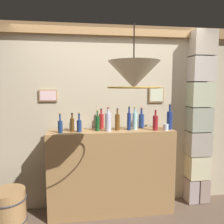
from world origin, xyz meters
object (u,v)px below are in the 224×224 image
(glass_tumbler_shot, at_px, (72,126))
(pendant_lamp, at_px, (134,75))
(liquor_bottle_sherry, at_px, (101,121))
(wooden_barrel, at_px, (9,210))
(liquor_bottle_amaro, at_px, (108,122))
(liquor_bottle_port, at_px, (169,120))
(liquor_bottle_vermouth, at_px, (60,126))
(liquor_bottle_tequila, at_px, (97,123))
(liquor_bottle_vodka, at_px, (155,123))
(liquor_bottle_whiskey, at_px, (129,121))
(glass_tumbler_highball, at_px, (117,125))
(liquor_bottle_mezcal, at_px, (72,124))
(liquor_bottle_scotch, at_px, (117,122))
(liquor_bottle_rye, at_px, (141,120))
(glass_tumbler_rocks, at_px, (166,127))
(liquor_bottle_rum, at_px, (135,120))
(liquor_bottle_bourbon, at_px, (79,125))

(glass_tumbler_shot, distance_m, pendant_lamp, 1.35)
(liquor_bottle_sherry, distance_m, wooden_barrel, 1.57)
(liquor_bottle_amaro, bearing_deg, liquor_bottle_port, 0.50)
(liquor_bottle_vermouth, xyz_separation_m, liquor_bottle_tequila, (0.47, 0.07, 0.02))
(pendant_lamp, bearing_deg, liquor_bottle_vodka, 59.55)
(liquor_bottle_whiskey, xyz_separation_m, glass_tumbler_highball, (-0.14, 0.12, -0.08))
(liquor_bottle_amaro, bearing_deg, liquor_bottle_mezcal, 175.76)
(glass_tumbler_shot, bearing_deg, liquor_bottle_whiskey, -8.70)
(liquor_bottle_port, height_order, wooden_barrel, liquor_bottle_port)
(wooden_barrel, bearing_deg, liquor_bottle_vodka, 3.77)
(liquor_bottle_scotch, relative_size, liquor_bottle_port, 0.86)
(liquor_bottle_rye, bearing_deg, liquor_bottle_port, -27.19)
(liquor_bottle_scotch, bearing_deg, glass_tumbler_rocks, -10.18)
(liquor_bottle_rum, relative_size, liquor_bottle_amaro, 0.98)
(liquor_bottle_tequila, height_order, glass_tumbler_rocks, liquor_bottle_tequila)
(liquor_bottle_sherry, xyz_separation_m, glass_tumbler_shot, (-0.39, -0.04, -0.05))
(liquor_bottle_scotch, distance_m, liquor_bottle_vermouth, 0.74)
(liquor_bottle_vodka, distance_m, glass_tumbler_rocks, 0.15)
(liquor_bottle_rum, relative_size, wooden_barrel, 0.62)
(liquor_bottle_vodka, height_order, liquor_bottle_tequila, liquor_bottle_tequila)
(liquor_bottle_tequila, xyz_separation_m, glass_tumbler_rocks, (0.89, -0.11, -0.06))
(liquor_bottle_vodka, xyz_separation_m, glass_tumbler_shot, (-1.09, 0.18, -0.05))
(liquor_bottle_mezcal, xyz_separation_m, liquor_bottle_port, (1.30, -0.03, 0.03))
(liquor_bottle_tequila, bearing_deg, glass_tumbler_highball, 20.97)
(liquor_bottle_port, bearing_deg, liquor_bottle_whiskey, 177.91)
(liquor_bottle_sherry, bearing_deg, glass_tumbler_shot, -173.75)
(liquor_bottle_rum, height_order, liquor_bottle_whiskey, liquor_bottle_whiskey)
(pendant_lamp, bearing_deg, liquor_bottle_port, 51.51)
(glass_tumbler_shot, bearing_deg, liquor_bottle_mezcal, -87.14)
(glass_tumbler_highball, bearing_deg, liquor_bottle_port, -11.47)
(liquor_bottle_rum, xyz_separation_m, liquor_bottle_tequila, (-0.51, -0.02, -0.02))
(liquor_bottle_tequila, distance_m, pendant_lamp, 1.13)
(liquor_bottle_scotch, bearing_deg, pendant_lamp, -90.83)
(liquor_bottle_mezcal, xyz_separation_m, pendant_lamp, (0.58, -0.94, 0.58))
(liquor_bottle_rum, distance_m, liquor_bottle_vodka, 0.27)
(liquor_bottle_rye, relative_size, liquor_bottle_amaro, 0.91)
(liquor_bottle_mezcal, height_order, liquor_bottle_bourbon, liquor_bottle_bourbon)
(liquor_bottle_mezcal, distance_m, glass_tumbler_shot, 0.12)
(liquor_bottle_whiskey, relative_size, glass_tumbler_highball, 3.24)
(liquor_bottle_bourbon, height_order, pendant_lamp, pendant_lamp)
(liquor_bottle_rum, relative_size, liquor_bottle_tequila, 1.09)
(liquor_bottle_sherry, bearing_deg, liquor_bottle_vermouth, -158.61)
(liquor_bottle_mezcal, height_order, wooden_barrel, liquor_bottle_mezcal)
(pendant_lamp, bearing_deg, liquor_bottle_amaro, 97.30)
(liquor_bottle_rye, xyz_separation_m, liquor_bottle_whiskey, (-0.21, -0.16, 0.02))
(liquor_bottle_scotch, relative_size, liquor_bottle_vodka, 1.07)
(liquor_bottle_vodka, xyz_separation_m, liquor_bottle_amaro, (-0.63, 0.03, 0.02))
(liquor_bottle_tequila, bearing_deg, liquor_bottle_rye, 12.71)
(liquor_bottle_whiskey, distance_m, glass_tumbler_shot, 0.76)
(liquor_bottle_amaro, bearing_deg, liquor_bottle_vodka, -3.10)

